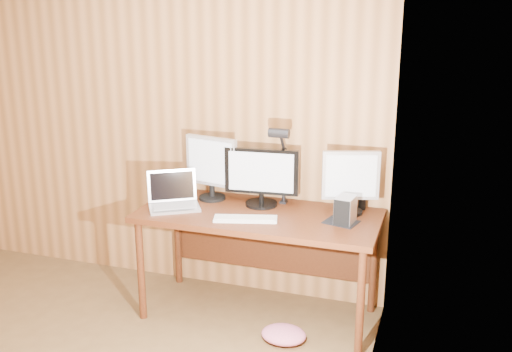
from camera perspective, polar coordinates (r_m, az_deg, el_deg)
The scene contains 13 objects.
desk at distance 4.08m, azimuth 0.54°, elevation -4.82°, with size 1.60×0.70×0.75m.
monitor_center at distance 4.06m, azimuth 0.52°, elevation -0.05°, with size 0.51×0.22×0.40m.
monitor_left at distance 4.19m, azimuth -4.26°, elevation 0.96°, with size 0.40×0.19×0.45m.
monitor_right at distance 3.95m, azimuth 9.00°, elevation -0.41°, with size 0.37×0.18×0.42m.
laptop at distance 4.12m, azimuth -7.88°, elevation -2.09°, with size 0.42×0.39×0.24m.
keyboard at distance 3.84m, azimuth -1.01°, elevation -4.08°, with size 0.42×0.22×0.02m.
mousepad at distance 3.85m, azimuth 8.11°, elevation -4.36°, with size 0.20×0.17×0.00m, color black.
mouse at distance 3.84m, azimuth 8.12°, elevation -4.05°, with size 0.07×0.12×0.04m, color black.
hard_drive at distance 3.81m, azimuth 8.50°, elevation -3.22°, with size 0.13×0.17×0.17m.
phone at distance 3.87m, azimuth -3.32°, elevation -4.02°, with size 0.06×0.11×0.01m.
speaker at distance 4.09m, azimuth 10.07°, elevation -2.32°, with size 0.05×0.05×0.12m, color black.
desk_lamp at distance 4.00m, azimuth 2.43°, elevation 2.07°, with size 0.14×0.19×0.59m.
fabric_pile at distance 3.97m, azimuth 2.65°, elevation -14.86°, with size 0.29×0.24×0.09m, color #D46687, non-canonical shape.
Camera 1 is at (2.08, -1.92, 2.10)m, focal length 42.00 mm.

